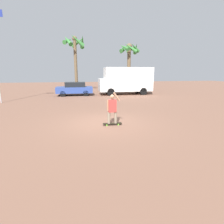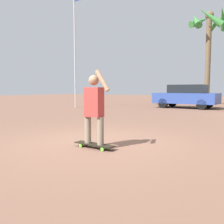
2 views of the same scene
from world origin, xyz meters
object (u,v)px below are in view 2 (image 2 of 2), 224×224
Objects in this scene: flagpole at (75,42)px; palm_tree_center_background at (209,30)px; person_skateboarder at (94,106)px; parked_car_blue at (186,96)px; skateboard at (94,145)px.

palm_tree_center_background is at bearing 52.32° from flagpole.
palm_tree_center_background reaches higher than person_skateboarder.
parked_car_blue is 0.52× the size of flagpole.
skateboard is 12.29m from flagpole.
parked_car_blue is at bearing 99.50° from skateboard.
skateboard is 12.24m from parked_car_blue.
palm_tree_center_background is 10.42m from flagpole.
person_skateboarder reaches higher than skateboard.
flagpole reaches higher than person_skateboarder.
parked_car_blue is 8.04m from flagpole.
person_skateboarder is 0.39× the size of parked_car_blue.
skateboard is at bearing -80.50° from parked_car_blue.
parked_car_blue is at bearing 32.27° from flagpole.
person_skateboarder is at bearing -83.67° from palm_tree_center_background.
person_skateboarder reaches higher than parked_car_blue.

